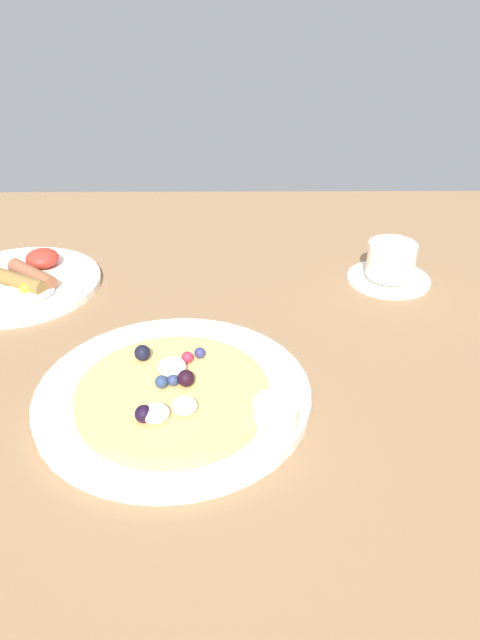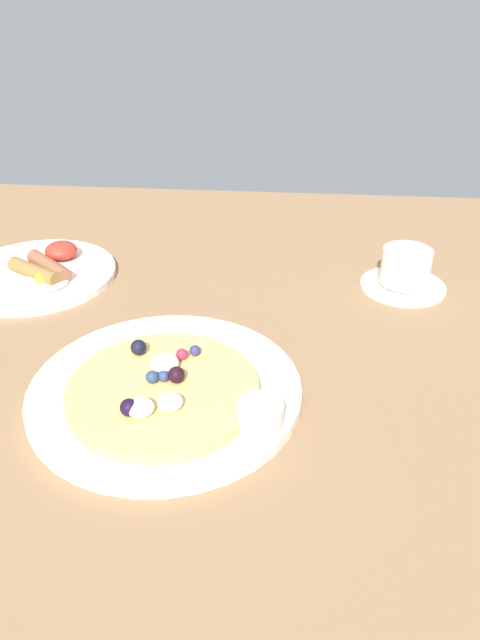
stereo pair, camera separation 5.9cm
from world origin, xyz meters
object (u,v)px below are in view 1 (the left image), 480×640
coffee_saucer (389,278)px  coffee_cup (392,259)px  pancake_plate (174,394)px  breakfast_plate (18,284)px  syrup_ramekin (276,415)px

coffee_saucer → coffee_cup: 0.03m
coffee_saucer → coffee_cup: (0.00, 0.00, 0.03)m
pancake_plate → coffee_cup: bearing=43.4°
coffee_saucer → coffee_cup: bearing=65.4°
breakfast_plate → coffee_saucer: bearing=1.9°
pancake_plate → coffee_cup: (0.30, 0.28, 0.03)m
pancake_plate → syrup_ramekin: (0.11, -0.06, 0.02)m
pancake_plate → coffee_cup: coffee_cup is taller
coffee_saucer → breakfast_plate: bearing=-178.1°
pancake_plate → coffee_saucer: size_ratio=2.43×
syrup_ramekin → coffee_cup: 0.39m
breakfast_plate → coffee_saucer: breakfast_plate is taller
syrup_ramekin → coffee_cup: (0.19, 0.34, 0.01)m
syrup_ramekin → coffee_cup: coffee_cup is taller
breakfast_plate → coffee_cup: (0.54, 0.02, 0.03)m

